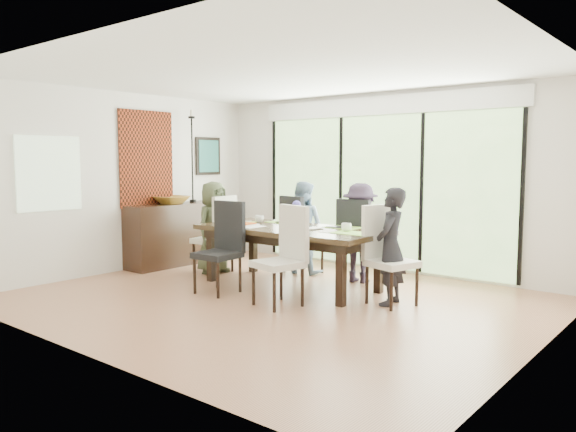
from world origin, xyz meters
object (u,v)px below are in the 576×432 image
Objects in this scene: chair_near_left at (217,247)px; bowl at (171,200)px; person_far_left at (302,227)px; chair_left_end at (213,234)px; table_top at (291,230)px; sideboard at (177,234)px; person_left_end at (214,227)px; cup_c at (346,227)px; person_right_end at (391,246)px; chair_far_left at (303,234)px; chair_far_right at (361,240)px; cup_b at (295,225)px; person_far_right at (360,233)px; laptop at (239,222)px; cup_a at (259,219)px; chair_near_right at (278,256)px; chair_right_end at (392,255)px; vase at (297,222)px.

bowl is at bearing 153.42° from chair_near_left.
chair_left_end is at bearing 30.62° from person_far_left.
person_far_left is (-0.45, 0.83, -0.08)m from table_top.
bowl is at bearing -90.00° from sideboard.
cup_c is (2.28, 0.10, 0.16)m from person_left_end.
person_right_end is (1.98, 0.87, 0.10)m from chair_near_left.
table_top is 0.81m from cup_c.
person_right_end is at bearing -97.61° from person_left_end.
chair_far_right is at bearing -168.38° from chair_far_left.
chair_left_end is 11.00× the size of cup_b.
person_far_right is 0.79m from cup_c.
person_left_end is at bearing 124.32° from laptop.
person_left_end reaches higher than bowl.
cup_a is at bearing -86.72° from person_left_end.
chair_near_right is 3.12m from sideboard.
person_far_left is (0.05, 1.70, 0.10)m from chair_near_left.
bowl is (-0.98, 0.01, 0.36)m from person_left_end.
table_top is at bearing -0.29° from bowl.
table_top is at bearing -2.62° from sideboard.
chair_left_end is 0.85× the size of person_right_end.
person_right_end is at bearing -0.18° from bowl.
chair_right_end is at bearing 149.24° from person_far_left.
chair_left_end is at bearing -6.69° from sideboard.
person_right_end reaches higher than cup_b.
person_left_end is at bearing -0.73° from bowl.
chair_left_end reaches higher than cup_b.
sideboard is (-1.61, 0.21, -0.32)m from laptop.
chair_near_right is 0.89m from cup_b.
person_far_right is 12.90× the size of cup_b.
table_top is 0.98m from chair_far_left.
sideboard is 3.36× the size of bowl.
chair_left_end is 2.98m from person_right_end.
person_right_end is (2.96, 0.00, 0.00)m from person_left_end.
laptop is (-0.90, -0.15, -0.05)m from vase.
cup_c is (1.25, -0.75, 0.26)m from chair_far_left.
person_far_left reaches higher than laptop.
sideboard is at bearing 105.37° from chair_right_end.
person_right_end is at bearing 107.00° from chair_right_end.
chair_right_end is 1.27m from person_far_right.
person_left_end is at bearing 51.15° from chair_far_left.
cup_c is at bearing 104.27° from chair_far_right.
chair_left_end reaches higher than table_top.
person_far_left is at bearing 122.80° from chair_left_end.
laptop is 0.20× the size of sideboard.
chair_right_end and chair_far_right have the same top height.
cup_c is at bearing 160.65° from chair_far_left.
chair_right_end is 2.22m from cup_a.
person_far_right is at bearing 65.85° from chair_right_end.
chair_far_right is (1.00, 0.00, 0.00)m from chair_far_left.
cup_a is at bearing 103.10° from chair_right_end.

